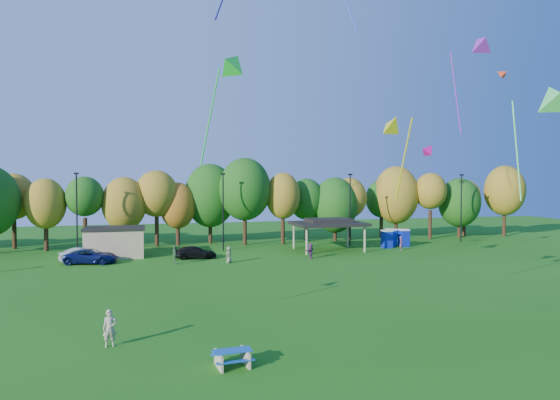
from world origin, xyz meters
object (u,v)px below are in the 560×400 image
object	(u,v)px
picnic_table	(232,357)
car_c	(91,256)
porta_potties	(394,238)
car_d	(195,252)
car_b	(84,255)
kite_flyer	(110,328)

from	to	relation	value
picnic_table	car_c	xyz separation A→B (m)	(-8.99, 30.80, 0.29)
car_c	picnic_table	bearing A→B (deg)	-151.78
picnic_table	car_c	size ratio (longest dim) A/B	0.35
porta_potties	car_c	xyz separation A→B (m)	(-35.10, -3.68, -0.38)
picnic_table	car_d	world-z (taller)	car_d
picnic_table	car_b	size ratio (longest dim) A/B	0.40
car_b	car_d	distance (m)	11.05
picnic_table	car_b	distance (m)	33.04
kite_flyer	car_b	size ratio (longest dim) A/B	0.41
porta_potties	car_c	size ratio (longest dim) A/B	0.73
picnic_table	car_d	bearing A→B (deg)	82.78
porta_potties	picnic_table	world-z (taller)	porta_potties
car_b	car_c	xyz separation A→B (m)	(0.75, -0.77, -0.03)
kite_flyer	porta_potties	bearing A→B (deg)	38.25
car_d	kite_flyer	bearing A→B (deg)	169.85
car_d	car_b	bearing A→B (deg)	92.54
picnic_table	car_d	xyz separation A→B (m)	(1.31, 31.35, 0.22)
kite_flyer	car_d	size ratio (longest dim) A/B	0.41
porta_potties	car_b	distance (m)	35.97
picnic_table	car_c	world-z (taller)	car_c
picnic_table	kite_flyer	world-z (taller)	kite_flyer
picnic_table	kite_flyer	bearing A→B (deg)	137.53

